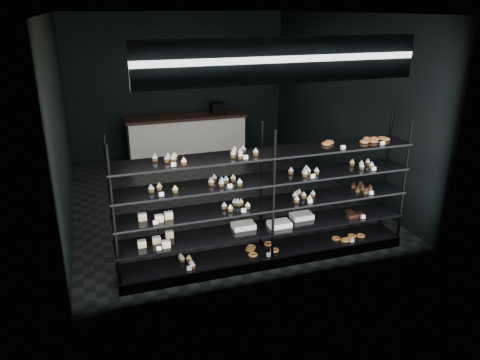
# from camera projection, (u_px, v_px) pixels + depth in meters

# --- Properties ---
(room) EXTENTS (5.01, 6.01, 3.20)m
(room) POSITION_uv_depth(u_px,v_px,m) (213.00, 111.00, 8.08)
(room) COLOR black
(room) RESTS_ON ground
(display_shelf) EXTENTS (4.00, 0.50, 1.91)m
(display_shelf) POSITION_uv_depth(u_px,v_px,m) (265.00, 219.00, 6.24)
(display_shelf) COLOR black
(display_shelf) RESTS_ON room
(signage) EXTENTS (3.30, 0.05, 0.50)m
(signage) POSITION_uv_depth(u_px,v_px,m) (283.00, 60.00, 5.07)
(signage) COLOR #0D1744
(signage) RESTS_ON room
(pendant_lamp) EXTENTS (0.30, 0.30, 0.88)m
(pendant_lamp) POSITION_uv_depth(u_px,v_px,m) (178.00, 72.00, 6.47)
(pendant_lamp) COLOR black
(pendant_lamp) RESTS_ON room
(service_counter) EXTENTS (2.72, 0.65, 1.23)m
(service_counter) POSITION_uv_depth(u_px,v_px,m) (187.00, 136.00, 10.69)
(service_counter) COLOR silver
(service_counter) RESTS_ON room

